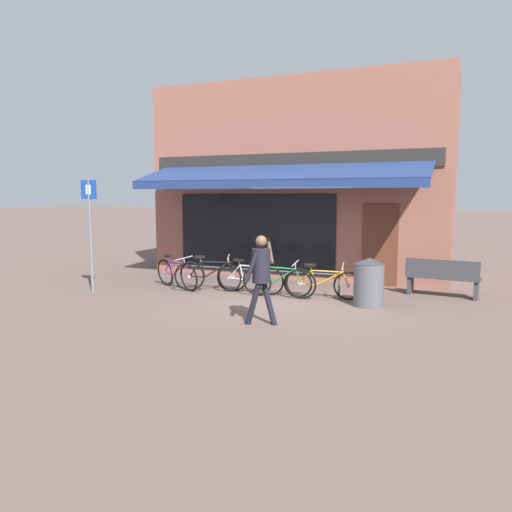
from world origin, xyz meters
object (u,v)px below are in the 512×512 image
at_px(bicycle_orange, 323,283).
at_px(bicycle_silver, 249,278).
at_px(litter_bin, 369,282).
at_px(parking_sign, 90,223).
at_px(bicycle_purple, 176,274).
at_px(pedestrian_adult, 261,270).
at_px(bicycle_green, 278,281).
at_px(park_bench, 442,277).
at_px(bicycle_black, 211,275).

bearing_deg(bicycle_orange, bicycle_silver, 171.34).
relative_size(litter_bin, parking_sign, 0.37).
distance_m(bicycle_purple, litter_bin, 4.79).
bearing_deg(pedestrian_adult, bicycle_orange, 86.58).
xyz_separation_m(bicycle_silver, litter_bin, (2.86, -0.29, 0.15)).
xyz_separation_m(bicycle_green, park_bench, (3.42, 1.53, 0.08)).
height_order(bicycle_silver, pedestrian_adult, pedestrian_adult).
height_order(bicycle_green, parking_sign, parking_sign).
bearing_deg(bicycle_purple, bicycle_black, 24.19).
distance_m(bicycle_silver, parking_sign, 3.98).
distance_m(bicycle_purple, pedestrian_adult, 4.13).
relative_size(bicycle_green, pedestrian_adult, 1.09).
relative_size(bicycle_black, parking_sign, 0.63).
height_order(bicycle_orange, pedestrian_adult, pedestrian_adult).
bearing_deg(bicycle_silver, park_bench, 18.37).
distance_m(bicycle_silver, bicycle_green, 0.84).
relative_size(bicycle_black, park_bench, 1.05).
distance_m(bicycle_black, pedestrian_adult, 3.39).
distance_m(bicycle_orange, pedestrian_adult, 2.69).
bearing_deg(parking_sign, park_bench, 18.88).
distance_m(bicycle_black, bicycle_silver, 0.95).
height_order(bicycle_silver, bicycle_green, bicycle_green).
height_order(litter_bin, parking_sign, parking_sign).
height_order(bicycle_orange, parking_sign, parking_sign).
height_order(pedestrian_adult, park_bench, pedestrian_adult).
bearing_deg(bicycle_orange, parking_sign, -174.86).
bearing_deg(bicycle_black, parking_sign, -177.12).
bearing_deg(pedestrian_adult, bicycle_silver, 123.81).
bearing_deg(bicycle_green, bicycle_purple, 175.85).
bearing_deg(litter_bin, pedestrian_adult, -123.54).
distance_m(bicycle_green, park_bench, 3.74).
distance_m(bicycle_purple, bicycle_green, 2.74).
bearing_deg(bicycle_black, bicycle_silver, -13.53).
xyz_separation_m(bicycle_black, bicycle_green, (1.76, -0.07, -0.01)).
relative_size(bicycle_silver, litter_bin, 1.71).
bearing_deg(bicycle_green, bicycle_orange, 10.82).
bearing_deg(park_bench, parking_sign, -154.08).
distance_m(bicycle_silver, litter_bin, 2.88).
bearing_deg(pedestrian_adult, parking_sign, 171.86).
bearing_deg(bicycle_silver, parking_sign, -158.07).
distance_m(bicycle_black, bicycle_orange, 2.73).
xyz_separation_m(litter_bin, park_bench, (1.38, 1.61, -0.05)).
distance_m(bicycle_black, parking_sign, 3.11).
relative_size(pedestrian_adult, litter_bin, 1.59).
distance_m(parking_sign, park_bench, 8.28).
bearing_deg(bicycle_green, bicycle_black, 175.20).
bearing_deg(bicycle_orange, bicycle_black, 174.11).
xyz_separation_m(bicycle_purple, litter_bin, (4.78, -0.16, 0.14)).
bearing_deg(bicycle_black, pedestrian_adult, -68.60).
relative_size(bicycle_silver, bicycle_green, 0.99).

